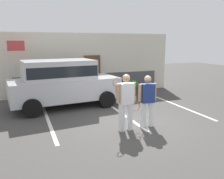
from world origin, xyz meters
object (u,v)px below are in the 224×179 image
object	(u,v)px
potted_plant_by_porch	(133,86)
tennis_player_man	(126,102)
parked_suv	(62,81)
flag_pole	(12,59)
tennis_player_woman	(147,101)

from	to	relation	value
potted_plant_by_porch	tennis_player_man	bearing A→B (deg)	-118.58
parked_suv	tennis_player_man	world-z (taller)	parked_suv
potted_plant_by_porch	flag_pole	xyz separation A→B (m)	(-6.05, 0.24, 1.60)
tennis_player_man	tennis_player_woman	size ratio (longest dim) A/B	1.05
tennis_player_man	potted_plant_by_porch	world-z (taller)	tennis_player_man
parked_suv	tennis_player_man	bearing A→B (deg)	-74.54
parked_suv	flag_pole	size ratio (longest dim) A/B	1.64
potted_plant_by_porch	flag_pole	bearing A→B (deg)	177.77
flag_pole	potted_plant_by_porch	bearing A→B (deg)	-2.23
tennis_player_woman	potted_plant_by_porch	xyz separation A→B (m)	(1.90, 4.89, -0.47)
parked_suv	tennis_player_man	distance (m)	3.83
tennis_player_woman	potted_plant_by_porch	size ratio (longest dim) A/B	2.26
tennis_player_man	potted_plant_by_porch	size ratio (longest dim) A/B	2.38
tennis_player_man	tennis_player_woman	xyz separation A→B (m)	(0.80, 0.06, -0.06)
parked_suv	potted_plant_by_porch	size ratio (longest dim) A/B	6.24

